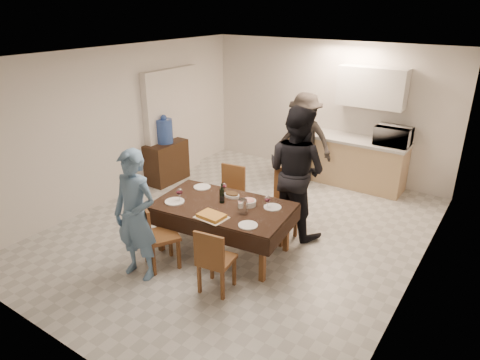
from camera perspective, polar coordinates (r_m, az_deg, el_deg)
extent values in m
cube|color=beige|center=(6.63, 0.13, -6.63)|extent=(5.00, 6.00, 0.02)
cube|color=white|center=(5.82, 0.16, 16.29)|extent=(5.00, 6.00, 0.02)
cube|color=silver|center=(8.66, 11.43, 9.24)|extent=(5.00, 0.02, 2.60)
cube|color=silver|center=(4.18, -23.69, -7.23)|extent=(5.00, 0.02, 2.60)
cube|color=silver|center=(7.72, -15.57, 7.24)|extent=(0.02, 6.00, 2.60)
cube|color=silver|center=(5.23, 23.51, -1.17)|extent=(0.02, 6.00, 2.60)
cube|color=silver|center=(8.53, -8.97, 7.47)|extent=(0.15, 1.40, 2.10)
cube|color=tan|center=(8.41, 13.85, 2.43)|extent=(2.20, 0.60, 0.86)
cube|color=#B0AFAA|center=(8.27, 14.15, 5.39)|extent=(2.24, 0.64, 0.05)
cube|color=silver|center=(8.09, 17.18, 11.75)|extent=(1.20, 0.34, 0.70)
cube|color=black|center=(5.79, -2.29, -3.49)|extent=(1.94, 1.27, 0.04)
cube|color=brown|center=(5.96, -2.24, -6.57)|extent=(0.07, 0.07, 0.68)
cube|color=brown|center=(5.67, -10.49, -7.33)|extent=(0.57, 0.57, 0.05)
cube|color=brown|center=(5.44, -12.04, -5.86)|extent=(0.38, 0.24, 0.45)
cube|color=brown|center=(5.18, -3.14, -10.56)|extent=(0.44, 0.44, 0.05)
cube|color=brown|center=(4.94, -4.43, -9.24)|extent=(0.39, 0.10, 0.41)
cube|color=brown|center=(6.69, -1.58, -2.18)|extent=(0.46, 0.46, 0.05)
cube|color=brown|center=(6.46, -2.55, -0.80)|extent=(0.41, 0.10, 0.44)
cube|color=brown|center=(6.23, 5.18, -3.61)|extent=(0.51, 0.51, 0.06)
cube|color=brown|center=(5.95, 4.28, -1.97)|extent=(0.47, 0.09, 0.50)
cube|color=#311F10|center=(8.37, -9.75, 2.37)|extent=(0.42, 0.84, 0.78)
cylinder|color=#385CBA|center=(8.18, -10.03, 6.43)|extent=(0.30, 0.30, 0.46)
cylinder|color=white|center=(5.53, 0.32, -3.53)|extent=(0.12, 0.12, 0.19)
cube|color=gold|center=(5.45, -3.81, -4.80)|extent=(0.40, 0.31, 0.05)
cylinder|color=white|center=(5.75, 1.18, -3.06)|extent=(0.20, 0.20, 0.08)
cylinder|color=white|center=(6.01, -1.11, -2.08)|extent=(0.21, 0.21, 0.04)
cylinder|color=white|center=(5.92, -8.71, -2.85)|extent=(0.27, 0.27, 0.02)
cylinder|color=white|center=(5.26, 1.07, -6.05)|extent=(0.24, 0.24, 0.01)
cylinder|color=white|center=(6.33, -5.08, -0.93)|extent=(0.25, 0.25, 0.01)
cylinder|color=white|center=(5.72, 4.36, -3.64)|extent=(0.24, 0.24, 0.01)
imported|color=silver|center=(8.00, 19.77, 5.57)|extent=(0.60, 0.41, 0.33)
imported|color=#56799E|center=(5.38, -13.77, -4.65)|extent=(0.65, 0.47, 1.68)
imported|color=black|center=(6.24, 7.48, 1.11)|extent=(1.05, 0.88, 1.95)
imported|color=black|center=(8.12, 8.54, 5.40)|extent=(1.12, 0.65, 1.74)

